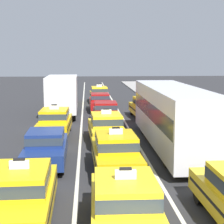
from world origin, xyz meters
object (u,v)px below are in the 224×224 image
taxi_left_nearest (21,193)px  taxi_center_third (106,127)px  sedan_left_second (46,147)px  taxi_center_sixth (99,94)px  taxi_left_third (55,122)px  sedan_center_fifth (100,102)px  taxi_right_third (145,107)px  taxi_left_fifth (66,96)px  taxi_center_nearest (125,205)px  box_truck_left_fourth (63,94)px  taxi_center_second (116,152)px  sedan_center_fourth (106,112)px  bus_right_second (173,114)px

taxi_left_nearest → taxi_center_third: (3.00, 9.57, 0.00)m
sedan_left_second → taxi_center_sixth: (3.13, 21.75, 0.03)m
taxi_left_third → sedan_center_fifth: 10.31m
taxi_right_third → taxi_center_third: bearing=-113.8°
sedan_left_second → sedan_center_fifth: size_ratio=1.00×
taxi_left_fifth → taxi_center_nearest: bearing=-83.5°
box_truck_left_fourth → taxi_right_third: size_ratio=1.51×
taxi_center_third → taxi_left_nearest: bearing=-107.4°
taxi_center_second → sedan_center_fourth: 11.00m
sedan_left_second → taxi_center_second: bearing=-22.2°
taxi_left_nearest → taxi_center_second: bearing=54.4°
taxi_left_fifth → sedan_center_fifth: (3.24, -4.83, -0.03)m
taxi_center_second → sedan_center_fifth: size_ratio=1.06×
taxi_right_third → sedan_left_second: bearing=-118.3°
sedan_left_second → box_truck_left_fourth: 13.37m
box_truck_left_fourth → taxi_center_nearest: box_truck_left_fourth is taller
taxi_center_sixth → taxi_right_third: 10.46m
sedan_center_fifth → sedan_left_second: bearing=-100.7°
taxi_center_sixth → taxi_right_third: bearing=-72.0°
sedan_left_second → taxi_center_sixth: bearing=81.8°
taxi_left_nearest → taxi_left_third: same height
taxi_left_third → sedan_center_fifth: (3.11, 9.83, -0.03)m
sedan_left_second → taxi_left_fifth: bearing=90.7°
box_truck_left_fourth → taxi_left_fifth: bearing=91.1°
taxi_left_nearest → taxi_center_third: size_ratio=0.99×
taxi_left_nearest → taxi_center_second: size_ratio=1.00×
taxi_left_nearest → taxi_right_third: size_ratio=0.99×
box_truck_left_fourth → sedan_center_fifth: box_truck_left_fourth is taller
box_truck_left_fourth → bus_right_second: box_truck_left_fourth is taller
taxi_left_nearest → taxi_right_third: bearing=69.6°
taxi_center_second → taxi_center_sixth: 22.98m
box_truck_left_fourth → taxi_right_third: 6.71m
taxi_left_fifth → bus_right_second: 19.14m
taxi_left_fifth → sedan_center_fifth: bearing=-56.1°
taxi_center_third → taxi_right_third: same height
taxi_center_third → box_truck_left_fourth: bearing=107.9°
sedan_center_fifth → taxi_left_third: bearing=-107.5°
box_truck_left_fourth → taxi_left_third: bearing=-90.1°
box_truck_left_fourth → sedan_center_fourth: (3.28, -3.56, -0.93)m
taxi_center_nearest → sedan_center_fourth: size_ratio=1.07×
taxi_center_third → taxi_right_third: size_ratio=1.00×
taxi_center_second → taxi_left_fifth: bearing=98.5°
taxi_left_third → taxi_center_third: (3.03, -1.94, 0.00)m
sedan_left_second → taxi_center_second: (3.01, -1.23, 0.03)m
bus_right_second → sedan_left_second: bearing=-157.3°
taxi_center_nearest → taxi_center_sixth: same height
sedan_left_second → sedan_center_fifth: bearing=79.3°
taxi_left_nearest → taxi_right_third: (6.45, 17.38, 0.00)m
sedan_left_second → taxi_left_third: size_ratio=0.94×
sedan_center_fifth → taxi_center_sixth: taxi_center_sixth is taller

